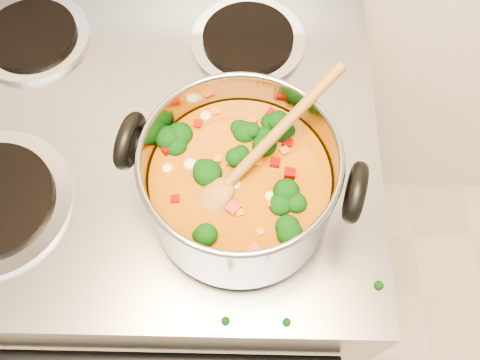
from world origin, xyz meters
name	(u,v)px	position (x,y,z in m)	size (l,w,h in m)	color
electric_range	(167,223)	(0.02, 1.16, 0.47)	(0.76, 0.69, 1.08)	gray
stockpot	(240,183)	(0.20, 1.01, 1.00)	(0.31, 0.25, 0.15)	gray
wooden_spoon	(246,164)	(0.20, 1.02, 1.04)	(0.20, 0.19, 0.10)	brown
cooktop_crumbs	(352,169)	(0.36, 1.07, 0.92)	(0.06, 0.06, 0.01)	black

